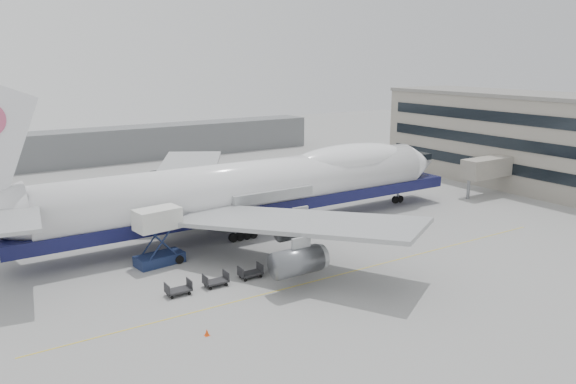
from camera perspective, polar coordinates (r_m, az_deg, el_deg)
ground at (r=62.03m, az=1.89°, el=-6.64°), size 260.00×260.00×0.00m
apron_line at (r=57.53m, az=5.33°, el=-8.34°), size 60.00×0.15×0.01m
hangar at (r=121.38m, az=-21.49°, el=4.12°), size 110.00×8.00×7.00m
airliner at (r=70.52m, az=-3.20°, el=0.60°), size 67.00×55.30×19.98m
catering_truck at (r=60.48m, az=-13.06°, el=-4.08°), size 5.28×3.93×6.10m
traffic_cone at (r=45.99m, az=-8.24°, el=-13.93°), size 0.40×0.40×0.58m
dolly_0 at (r=53.44m, az=-11.07°, el=-9.70°), size 2.30×1.35×1.30m
dolly_1 at (r=54.81m, az=-7.35°, el=-8.94°), size 2.30×1.35×1.30m
dolly_2 at (r=56.40m, az=-3.85°, el=-8.19°), size 2.30×1.35×1.30m
dolly_3 at (r=58.20m, az=-0.55°, el=-7.46°), size 2.30×1.35×1.30m
dolly_4 at (r=60.18m, az=2.52°, el=-6.75°), size 2.30×1.35×1.30m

